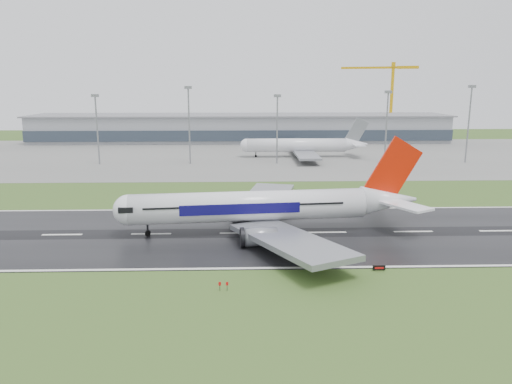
{
  "coord_description": "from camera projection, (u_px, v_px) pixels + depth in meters",
  "views": [
    {
      "loc": [
        0.62,
        -106.47,
        33.24
      ],
      "look_at": [
        4.14,
        12.0,
        7.0
      ],
      "focal_mm": 34.25,
      "sensor_mm": 36.0,
      "label": 1
    }
  ],
  "objects": [
    {
      "name": "runway_sign",
      "position": [
        379.0,
        268.0,
        88.73
      ],
      "size": [
        2.31,
        0.6,
        1.04
      ],
      "primitive_type": null,
      "rotation": [
        0.0,
        0.0,
        0.15
      ],
      "color": "black",
      "rests_on": "ground"
    },
    {
      "name": "floodmast_3",
      "position": [
        277.0,
        131.0,
        206.1
      ],
      "size": [
        0.64,
        0.64,
        27.93
      ],
      "primitive_type": "cylinder",
      "color": "gray",
      "rests_on": "ground"
    },
    {
      "name": "floodmast_2",
      "position": [
        189.0,
        127.0,
        204.66
      ],
      "size": [
        0.64,
        0.64,
        31.31
      ],
      "primitive_type": "cylinder",
      "color": "gray",
      "rests_on": "ground"
    },
    {
      "name": "apron",
      "position": [
        240.0,
        155.0,
        233.05
      ],
      "size": [
        400.0,
        130.0,
        0.08
      ],
      "primitive_type": "cube",
      "color": "slate",
      "rests_on": "ground"
    },
    {
      "name": "terminal",
      "position": [
        240.0,
        128.0,
        289.99
      ],
      "size": [
        240.0,
        36.0,
        15.0
      ],
      "primitive_type": "cube",
      "color": "gray",
      "rests_on": "ground"
    },
    {
      "name": "ground",
      "position": [
        239.0,
        233.0,
        111.07
      ],
      "size": [
        520.0,
        520.0,
        0.0
      ],
      "primitive_type": "plane",
      "color": "#32511D",
      "rests_on": "ground"
    },
    {
      "name": "main_airliner",
      "position": [
        270.0,
        187.0,
        110.27
      ],
      "size": [
        75.99,
        73.01,
        20.6
      ],
      "primitive_type": null,
      "rotation": [
        0.0,
        0.0,
        0.1
      ],
      "color": "white",
      "rests_on": "runway"
    },
    {
      "name": "tower_crane",
      "position": [
        391.0,
        101.0,
        303.99
      ],
      "size": [
        45.0,
        18.69,
        46.24
      ],
      "primitive_type": null,
      "rotation": [
        0.0,
        0.0,
        -0.35
      ],
      "color": "#D79D0A",
      "rests_on": "ground"
    },
    {
      "name": "floodmast_1",
      "position": [
        97.0,
        131.0,
        203.9
      ],
      "size": [
        0.64,
        0.64,
        28.06
      ],
      "primitive_type": "cylinder",
      "color": "gray",
      "rests_on": "ground"
    },
    {
      "name": "parked_airliner",
      "position": [
        302.0,
        138.0,
        225.56
      ],
      "size": [
        60.43,
        56.28,
        17.67
      ],
      "primitive_type": null,
      "rotation": [
        0.0,
        0.0,
        -0.0
      ],
      "color": "silver",
      "rests_on": "apron"
    },
    {
      "name": "floodmast_5",
      "position": [
        468.0,
        126.0,
        208.06
      ],
      "size": [
        0.64,
        0.64,
        31.71
      ],
      "primitive_type": "cylinder",
      "color": "gray",
      "rests_on": "ground"
    },
    {
      "name": "runway",
      "position": [
        239.0,
        233.0,
        111.06
      ],
      "size": [
        400.0,
        45.0,
        0.1
      ],
      "primitive_type": "cube",
      "color": "black",
      "rests_on": "ground"
    },
    {
      "name": "floodmast_4",
      "position": [
        386.0,
        129.0,
        207.28
      ],
      "size": [
        0.64,
        0.64,
        29.47
      ],
      "primitive_type": "cylinder",
      "color": "gray",
      "rests_on": "ground"
    }
  ]
}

